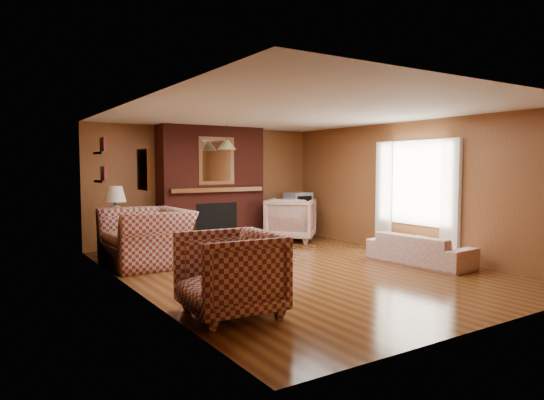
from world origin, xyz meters
TOP-DOWN VIEW (x-y plane):
  - floor at (0.00, 0.00)m, footprint 6.50×6.50m
  - ceiling at (0.00, 0.00)m, footprint 6.50×6.50m
  - wall_back at (0.00, 3.25)m, footprint 6.50×0.00m
  - wall_front at (0.00, -3.25)m, footprint 6.50×0.00m
  - wall_left at (-2.50, 0.00)m, footprint 0.00×6.50m
  - wall_right at (2.50, 0.00)m, footprint 0.00×6.50m
  - fireplace at (0.00, 2.98)m, footprint 2.20×0.82m
  - window_right at (2.45, -0.20)m, footprint 0.10×1.85m
  - bookshelf at (-2.44, 1.90)m, footprint 0.09×0.55m
  - botanical_print at (-2.47, -0.30)m, footprint 0.05×0.40m
  - pendant_light at (0.00, 2.30)m, footprint 0.36×0.36m
  - plaid_loveseat at (-1.85, 1.54)m, footprint 1.27×1.44m
  - plaid_armchair at (-1.95, -1.52)m, footprint 1.06×1.04m
  - floral_sofa at (1.90, -0.80)m, footprint 0.83×1.76m
  - floral_armchair at (1.59, 2.41)m, footprint 1.40×1.40m
  - coffee_table at (-0.71, 0.24)m, footprint 0.70×0.44m
  - side_table at (-2.10, 2.45)m, footprint 0.47×0.47m
  - table_lamp at (-2.10, 2.45)m, footprint 0.39×0.39m
  - tv_stand at (2.05, 2.80)m, footprint 0.53×0.49m
  - crt_tv at (2.05, 2.79)m, footprint 0.51×0.51m

SIDE VIEW (x-z plane):
  - floor at x=0.00m, z-range 0.00..0.00m
  - floral_sofa at x=1.90m, z-range 0.00..0.50m
  - tv_stand at x=2.05m, z-range 0.00..0.54m
  - side_table at x=-2.10m, z-range 0.00..0.61m
  - coffee_table at x=-0.71m, z-range 0.14..0.59m
  - plaid_loveseat at x=-1.85m, z-range 0.00..0.90m
  - plaid_armchair at x=-1.95m, z-range 0.00..0.90m
  - floral_armchair at x=1.59m, z-range 0.00..0.91m
  - crt_tv at x=2.05m, z-range 0.54..1.00m
  - table_lamp at x=-2.10m, z-range 0.65..1.28m
  - window_right at x=2.45m, z-range 0.13..2.13m
  - fireplace at x=0.00m, z-range -0.02..2.38m
  - wall_back at x=0.00m, z-range -2.05..4.45m
  - wall_front at x=0.00m, z-range -2.05..4.45m
  - wall_left at x=-2.50m, z-range -2.05..4.45m
  - wall_right at x=2.50m, z-range -2.05..4.45m
  - botanical_print at x=-2.47m, z-range 1.30..1.80m
  - bookshelf at x=-2.44m, z-range 1.31..2.02m
  - pendant_light at x=0.00m, z-range 1.76..2.24m
  - ceiling at x=0.00m, z-range 2.40..2.40m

